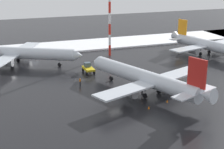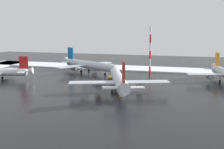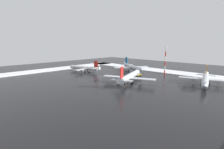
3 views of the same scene
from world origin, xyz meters
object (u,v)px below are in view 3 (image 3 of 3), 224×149
object	(u,v)px
antenna_mast	(165,61)
ground_crew_mid_apron	(128,81)
airplane_parked_portside	(132,67)
traffic_cone_mid_line	(116,84)
airplane_parked_starboard	(130,76)
traffic_cone_near_nose	(125,85)
pushback_tug	(138,74)
ground_crew_by_nose_gear	(125,76)
airplane_foreground_jet	(84,68)
airplane_distant_tail	(206,79)

from	to	relation	value
antenna_mast	ground_crew_mid_apron	bearing A→B (deg)	82.27
airplane_parked_portside	traffic_cone_mid_line	size ratio (longest dim) A/B	55.91
airplane_parked_starboard	traffic_cone_near_nose	xyz separation A→B (m)	(-2.06, 6.11, -3.14)
airplane_parked_starboard	antenna_mast	distance (m)	33.64
pushback_tug	ground_crew_by_nose_gear	size ratio (longest dim) A/B	2.72
airplane_parked_portside	antenna_mast	xyz separation A→B (m)	(-26.11, -1.31, 6.34)
airplane_foreground_jet	airplane_parked_portside	size ratio (longest dim) A/B	0.92
airplane_parked_starboard	airplane_parked_portside	world-z (taller)	airplane_parked_starboard
airplane_parked_starboard	ground_crew_mid_apron	bearing A→B (deg)	95.26
traffic_cone_mid_line	airplane_foreground_jet	bearing A→B (deg)	-16.57
airplane_foreground_jet	antenna_mast	size ratio (longest dim) A/B	1.47
airplane_parked_portside	airplane_distant_tail	bearing A→B (deg)	19.12
airplane_distant_tail	ground_crew_mid_apron	xyz separation A→B (m)	(32.80, 22.51, -2.17)
airplane_parked_portside	ground_crew_by_nose_gear	world-z (taller)	airplane_parked_portside
ground_crew_mid_apron	traffic_cone_near_nose	xyz separation A→B (m)	(-2.92, 5.69, -0.70)
airplane_foreground_jet	traffic_cone_mid_line	distance (m)	47.30
ground_crew_mid_apron	traffic_cone_mid_line	distance (m)	7.74
traffic_cone_near_nose	pushback_tug	bearing A→B (deg)	-68.93
airplane_parked_portside	antenna_mast	size ratio (longest dim) A/B	1.59
airplane_distant_tail	ground_crew_by_nose_gear	world-z (taller)	airplane_distant_tail
pushback_tug	airplane_parked_portside	bearing A→B (deg)	47.48
airplane_parked_starboard	antenna_mast	world-z (taller)	antenna_mast
airplane_parked_portside	traffic_cone_near_nose	size ratio (longest dim) A/B	55.91
ground_crew_mid_apron	traffic_cone_near_nose	size ratio (longest dim) A/B	3.11
airplane_foreground_jet	airplane_distant_tail	distance (m)	81.75
airplane_foreground_jet	traffic_cone_near_nose	bearing A→B (deg)	151.88
airplane_parked_starboard	traffic_cone_near_nose	distance (m)	7.17
ground_crew_by_nose_gear	antenna_mast	size ratio (longest dim) A/B	0.09
antenna_mast	airplane_parked_portside	bearing A→B (deg)	2.88
ground_crew_by_nose_gear	airplane_parked_portside	bearing A→B (deg)	168.06
pushback_tug	traffic_cone_near_nose	distance (m)	26.18
airplane_foreground_jet	airplane_parked_portside	bearing A→B (deg)	-149.69
airplane_parked_portside	ground_crew_mid_apron	xyz separation A→B (m)	(-21.59, 31.97, -2.33)
airplane_parked_starboard	airplane_parked_portside	xyz separation A→B (m)	(22.45, -31.54, -0.11)
airplane_parked_starboard	antenna_mast	size ratio (longest dim) A/B	1.74
airplane_distant_tail	pushback_tug	distance (m)	39.51
airplane_parked_starboard	ground_crew_by_nose_gear	distance (m)	15.51
airplane_parked_starboard	airplane_foreground_jet	size ratio (longest dim) A/B	1.18
airplane_foreground_jet	traffic_cone_near_nose	world-z (taller)	airplane_foreground_jet
traffic_cone_near_nose	traffic_cone_mid_line	world-z (taller)	same
airplane_parked_portside	pushback_tug	world-z (taller)	airplane_parked_portside
airplane_foreground_jet	pushback_tug	world-z (taller)	airplane_foreground_jet
airplane_parked_portside	traffic_cone_near_nose	world-z (taller)	airplane_parked_portside
airplane_foreground_jet	ground_crew_by_nose_gear	bearing A→B (deg)	171.72
airplane_distant_tail	traffic_cone_near_nose	world-z (taller)	airplane_distant_tail
airplane_foreground_jet	airplane_distant_tail	bearing A→B (deg)	176.65
airplane_parked_portside	pushback_tug	size ratio (longest dim) A/B	6.61
airplane_distant_tail	traffic_cone_mid_line	world-z (taller)	airplane_distant_tail
antenna_mast	pushback_tug	bearing A→B (deg)	52.92
airplane_foreground_jet	traffic_cone_near_nose	distance (m)	51.60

